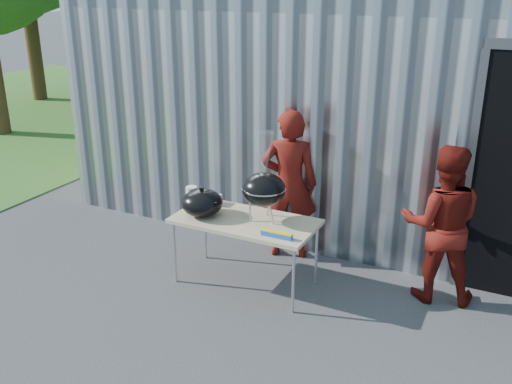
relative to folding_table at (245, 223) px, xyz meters
The scene contains 11 objects.
ground 1.00m from the folding_table, 91.71° to the right, with size 80.00×80.00×0.00m, color #37373A.
building 4.07m from the folding_table, 77.03° to the left, with size 8.20×6.20×3.10m.
grass_patch 10.48m from the folding_table, 149.59° to the left, with size 10.00×12.00×0.02m, color #2D591E.
folding_table is the anchor object (origin of this frame).
kettle_grill 0.50m from the folding_table, 22.96° to the left, with size 0.46×0.46×0.94m.
grill_lid 0.50m from the folding_table, 167.69° to the right, with size 0.44×0.44×0.32m.
paper_towels 0.65m from the folding_table, behind, with size 0.12×0.12×0.28m, color white.
white_tub 0.61m from the folding_table, 156.56° to the left, with size 0.20×0.15×0.10m, color white.
foil_box 0.54m from the folding_table, 27.63° to the right, with size 0.32×0.06×0.06m.
person_cook 0.87m from the folding_table, 80.81° to the left, with size 0.64×0.42×1.77m, color #5A110B.
person_bystander 1.98m from the folding_table, 18.45° to the left, with size 0.80×0.62×1.64m, color #5A110B.
Camera 1 is at (2.55, -4.14, 3.13)m, focal length 40.00 mm.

